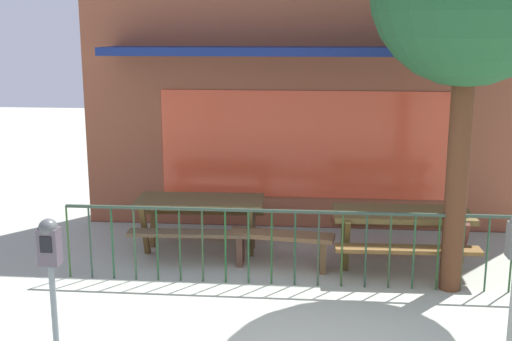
% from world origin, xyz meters
% --- Properties ---
extents(pub_storefront, '(7.21, 1.44, 5.29)m').
position_xyz_m(pub_storefront, '(0.00, 4.79, 2.63)').
color(pub_storefront, '#572F26').
rests_on(pub_storefront, ground).
extents(patio_fence_front, '(6.08, 0.04, 0.97)m').
position_xyz_m(patio_fence_front, '(0.00, 2.16, 0.66)').
color(patio_fence_front, '#2D4032').
rests_on(patio_fence_front, ground).
extents(picnic_table_left, '(1.84, 1.42, 0.79)m').
position_xyz_m(picnic_table_left, '(-1.53, 3.29, 0.61)').
color(picnic_table_left, brown).
rests_on(picnic_table_left, ground).
extents(picnic_table_right, '(1.83, 1.40, 0.79)m').
position_xyz_m(picnic_table_right, '(1.24, 2.90, 0.61)').
color(picnic_table_right, brown).
rests_on(picnic_table_right, ground).
extents(patio_bench, '(1.43, 0.52, 0.48)m').
position_xyz_m(patio_bench, '(-0.34, 2.74, 0.35)').
color(patio_bench, brown).
rests_on(patio_bench, ground).
extents(parking_meter_far, '(0.18, 0.17, 1.49)m').
position_xyz_m(parking_meter_far, '(-2.26, -0.14, 1.15)').
color(parking_meter_far, slate).
rests_on(parking_meter_far, ground).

